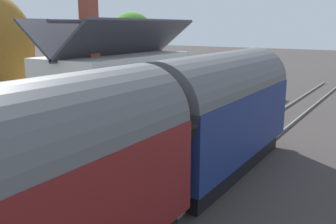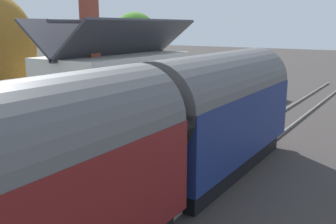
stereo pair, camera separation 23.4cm
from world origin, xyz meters
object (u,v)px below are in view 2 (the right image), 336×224
bench_near_building (229,90)px  bench_by_lamp (44,152)px  train (160,136)px  planter_bench_right (238,96)px  tree_far_right (135,32)px  station_building (117,87)px

bench_near_building → bench_by_lamp: same height
train → bench_near_building: 13.97m
planter_bench_right → tree_far_right: tree_far_right is taller
station_building → tree_far_right: 13.53m
station_building → tree_far_right: (11.05, 7.50, 2.21)m
train → bench_near_building: train is taller
bench_by_lamp → bench_near_building: bearing=0.1°
bench_near_building → bench_by_lamp: bearing=-179.9°
bench_by_lamp → tree_far_right: 19.20m
train → bench_near_building: size_ratio=11.17×
train → tree_far_right: bearing=39.7°
bench_near_building → bench_by_lamp: size_ratio=1.00×
train → planter_bench_right: size_ratio=18.48×
train → station_building: size_ratio=2.14×
station_building → planter_bench_right: bearing=-16.7°
tree_far_right → train: bearing=-140.3°
planter_bench_right → tree_far_right: 10.97m
train → bench_near_building: (13.40, 3.86, -0.92)m
bench_by_lamp → tree_far_right: bearing=28.8°
train → bench_by_lamp: (-0.98, 3.82, -0.92)m
station_building → bench_near_building: bearing=-10.1°
bench_near_building → station_building: bearing=169.9°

